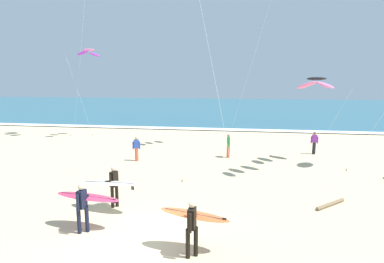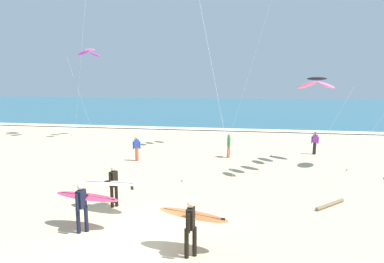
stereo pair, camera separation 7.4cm
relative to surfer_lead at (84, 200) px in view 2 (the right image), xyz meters
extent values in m
plane|color=#D1BA8E|center=(1.92, -0.76, -1.05)|extent=(160.00, 160.00, 0.00)
cube|color=#2D6075|center=(1.92, 52.28, -1.01)|extent=(160.00, 60.00, 0.08)
cube|color=white|center=(1.92, 22.58, -0.97)|extent=(160.00, 1.61, 0.01)
cylinder|color=black|center=(-0.11, -0.26, -0.61)|extent=(0.13, 0.13, 0.88)
cylinder|color=black|center=(0.09, -0.11, -0.61)|extent=(0.13, 0.13, 0.88)
cube|color=black|center=(-0.01, -0.19, 0.13)|extent=(0.22, 0.35, 0.60)
cube|color=white|center=(-0.12, -0.18, 0.17)|extent=(0.02, 0.20, 0.32)
sphere|color=beige|center=(-0.01, -0.19, 0.55)|extent=(0.21, 0.21, 0.21)
cylinder|color=black|center=(-0.03, -0.42, 0.09)|extent=(0.09, 0.09, 0.56)
cylinder|color=black|center=(0.00, 0.04, 0.24)|extent=(0.09, 0.09, 0.26)
cylinder|color=black|center=(-0.05, 0.14, 0.11)|extent=(0.26, 0.09, 0.14)
ellipsoid|color=#D83359|center=(0.01, 0.17, 0.07)|extent=(2.34, 0.73, 0.18)
cube|color=#333333|center=(0.01, 0.17, 0.11)|extent=(2.02, 0.15, 0.10)
cube|color=#262628|center=(0.98, 0.11, 0.00)|extent=(0.12, 0.02, 0.14)
cylinder|color=black|center=(0.11, 1.91, -0.61)|extent=(0.13, 0.13, 0.88)
cylinder|color=black|center=(0.24, 2.05, -0.61)|extent=(0.13, 0.13, 0.88)
cube|color=black|center=(0.17, 1.98, 0.13)|extent=(0.26, 0.37, 0.60)
cube|color=white|center=(0.07, 2.00, 0.17)|extent=(0.05, 0.20, 0.32)
sphere|color=beige|center=(0.17, 1.98, 0.55)|extent=(0.21, 0.21, 0.21)
cylinder|color=black|center=(0.13, 1.75, 0.24)|extent=(0.09, 0.09, 0.26)
cylinder|color=black|center=(0.05, 1.68, 0.11)|extent=(0.26, 0.13, 0.14)
cylinder|color=black|center=(0.22, 2.20, 0.09)|extent=(0.09, 0.09, 0.56)
ellipsoid|color=white|center=(0.10, 1.63, 0.07)|extent=(2.62, 1.08, 0.27)
cube|color=#333333|center=(0.10, 1.63, 0.11)|extent=(2.21, 0.47, 0.18)
cube|color=#262628|center=(1.16, 1.41, 0.00)|extent=(0.12, 0.04, 0.14)
cylinder|color=black|center=(3.70, -1.10, -0.61)|extent=(0.13, 0.13, 0.88)
cylinder|color=black|center=(3.91, -0.95, -0.61)|extent=(0.13, 0.13, 0.88)
cube|color=black|center=(3.80, -1.02, 0.13)|extent=(0.22, 0.35, 0.60)
cube|color=red|center=(3.70, -1.02, 0.17)|extent=(0.02, 0.20, 0.32)
sphere|color=beige|center=(3.80, -1.02, 0.55)|extent=(0.21, 0.21, 0.21)
cylinder|color=black|center=(3.79, -1.25, 0.09)|extent=(0.09, 0.09, 0.56)
cylinder|color=black|center=(3.82, -0.79, 0.24)|extent=(0.09, 0.09, 0.26)
cylinder|color=black|center=(3.76, -0.70, 0.11)|extent=(0.26, 0.10, 0.14)
ellipsoid|color=orange|center=(3.82, -0.66, 0.07)|extent=(2.12, 0.71, 0.27)
cube|color=#333333|center=(3.82, -0.66, 0.11)|extent=(1.83, 0.14, 0.19)
cube|color=#262628|center=(4.70, -0.72, 0.00)|extent=(0.12, 0.02, 0.14)
cylinder|color=silver|center=(5.63, 12.80, 4.72)|extent=(3.14, 2.47, 11.35)
cylinder|color=brown|center=(7.19, 11.57, -1.00)|extent=(0.06, 0.06, 0.10)
cylinder|color=brown|center=(12.52, 7.58, -1.00)|extent=(0.06, 0.06, 0.10)
cylinder|color=silver|center=(-9.33, 16.91, 5.29)|extent=(1.12, 1.39, 12.48)
cylinder|color=brown|center=(-8.78, 17.59, -1.00)|extent=(0.06, 0.06, 0.10)
cylinder|color=silver|center=(3.71, 3.77, 5.42)|extent=(2.94, 3.50, 12.75)
cylinder|color=brown|center=(2.25, 5.51, -1.00)|extent=(0.06, 0.06, 0.10)
ellipsoid|color=pink|center=(10.22, 11.14, 3.76)|extent=(1.33, 1.31, 0.58)
ellipsoid|color=black|center=(9.53, 10.42, 4.13)|extent=(1.33, 1.31, 0.20)
ellipsoid|color=pink|center=(8.84, 9.70, 3.76)|extent=(1.33, 1.31, 0.58)
cylinder|color=silver|center=(10.33, 9.65, 1.35)|extent=(1.61, 1.55, 4.62)
cylinder|color=brown|center=(11.13, 8.88, -1.00)|extent=(0.06, 0.06, 0.10)
ellipsoid|color=purple|center=(-8.35, 15.81, 6.40)|extent=(1.16, 0.62, 0.53)
ellipsoid|color=pink|center=(-8.25, 16.69, 6.73)|extent=(1.15, 0.62, 0.20)
ellipsoid|color=purple|center=(-8.14, 17.56, 6.40)|extent=(1.16, 0.62, 0.53)
cylinder|color=silver|center=(-9.46, 16.83, 2.67)|extent=(2.44, 0.30, 7.25)
cylinder|color=brown|center=(-10.68, 16.98, -1.00)|extent=(0.06, 0.06, 0.10)
cylinder|color=black|center=(10.22, 12.82, -0.63)|extent=(0.22, 0.22, 0.84)
cube|color=purple|center=(10.22, 12.82, 0.06)|extent=(0.33, 0.21, 0.54)
sphere|color=brown|center=(10.22, 12.82, 0.44)|extent=(0.20, 0.20, 0.20)
cylinder|color=purple|center=(10.01, 12.84, -0.04)|extent=(0.08, 0.08, 0.50)
cylinder|color=purple|center=(10.43, 12.80, -0.04)|extent=(0.08, 0.08, 0.50)
cylinder|color=#D8593F|center=(4.34, 10.91, -0.63)|extent=(0.22, 0.22, 0.84)
cube|color=#339351|center=(4.34, 10.91, 0.06)|extent=(0.23, 0.34, 0.54)
sphere|color=#A87A59|center=(4.34, 10.91, 0.44)|extent=(0.20, 0.20, 0.20)
cylinder|color=#339351|center=(4.38, 10.70, -0.04)|extent=(0.08, 0.08, 0.50)
cylinder|color=#339351|center=(4.31, 11.11, -0.04)|extent=(0.08, 0.08, 0.50)
cylinder|color=#D8593F|center=(-1.40, 9.08, -0.63)|extent=(0.22, 0.22, 0.84)
cube|color=#3351B7|center=(-1.40, 9.08, 0.06)|extent=(0.35, 0.25, 0.54)
sphere|color=tan|center=(-1.40, 9.08, 0.44)|extent=(0.20, 0.20, 0.20)
cylinder|color=#3351B7|center=(-1.60, 9.04, -0.04)|extent=(0.08, 0.08, 0.50)
cylinder|color=#3351B7|center=(-1.19, 9.13, -0.04)|extent=(0.08, 0.08, 0.50)
cylinder|color=#846B4C|center=(8.80, 3.47, -0.98)|extent=(1.41, 1.29, 0.15)
camera|label=1|loc=(5.08, -8.99, 3.93)|focal=28.39mm
camera|label=2|loc=(5.16, -8.97, 3.93)|focal=28.39mm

